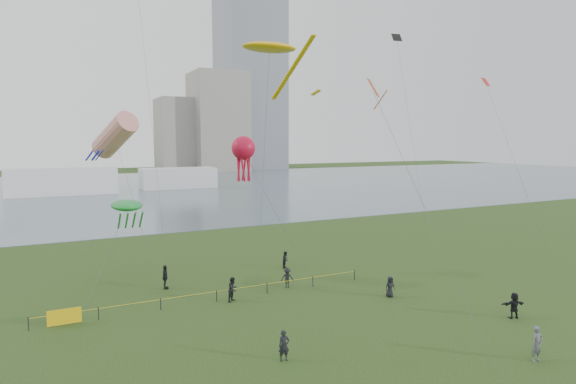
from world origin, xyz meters
name	(u,v)px	position (x,y,z in m)	size (l,w,h in m)	color
ground_plane	(372,359)	(0.00, 0.00, 0.00)	(400.00, 400.00, 0.00)	#1D3511
lake	(118,190)	(0.00, 100.00, 0.02)	(400.00, 120.00, 0.08)	#4E626C
tower	(249,22)	(62.00, 168.00, 60.00)	(24.00, 24.00, 120.00)	slate
building_mid	(218,122)	(46.00, 162.00, 19.00)	(20.00, 20.00, 38.00)	gray
building_low	(179,135)	(32.00, 168.00, 14.00)	(16.00, 18.00, 28.00)	gray
pavilion_left	(62,181)	(-12.00, 95.00, 3.00)	(22.00, 8.00, 6.00)	white
pavilion_right	(178,178)	(14.00, 98.00, 2.50)	(18.00, 7.00, 5.00)	silver
fence	(129,307)	(-10.60, 12.58, 0.55)	(24.07, 0.07, 1.05)	black
kite_flyer	(537,344)	(7.55, -4.13, 0.95)	(0.69, 0.46, 1.90)	#57585E
spectator_a	(233,289)	(-3.40, 12.10, 0.89)	(0.86, 0.67, 1.77)	black
spectator_b	(287,278)	(1.56, 13.22, 0.79)	(1.02, 0.59, 1.58)	black
spectator_c	(165,277)	(-7.13, 17.24, 0.94)	(1.11, 0.46, 1.89)	black
spectator_d	(390,287)	(7.37, 7.75, 0.77)	(0.76, 0.49, 1.55)	black
spectator_e	(514,305)	(11.85, 0.64, 0.86)	(1.59, 0.51, 1.71)	black
spectator_f	(284,346)	(-4.31, 1.92, 0.82)	(0.60, 0.39, 1.64)	black
spectator_g	(286,260)	(4.08, 18.56, 0.77)	(0.75, 0.59, 1.55)	black
kite_stingray	(270,48)	(2.51, 18.39, 19.44)	(6.68, 10.01, 19.92)	#3F3F42
kite_windsock	(115,135)	(-9.84, 22.24, 12.02)	(4.43, 9.28, 14.00)	#3F3F42
kite_creature	(127,206)	(-9.35, 20.67, 6.32)	(4.95, 7.54, 6.78)	#3F3F42
kite_octopus	(243,149)	(0.36, 19.35, 10.87)	(3.94, 8.79, 12.00)	#3F3F42
kite_delta	(378,97)	(7.90, 10.40, 14.91)	(4.24, 16.07, 16.38)	#3F3F42
small_kites	(209,2)	(-3.08, 17.66, 22.38)	(46.51, 12.49, 15.36)	orange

